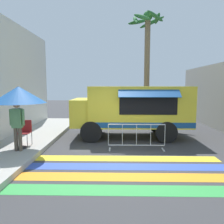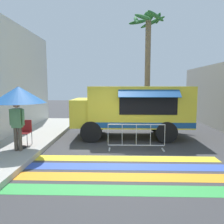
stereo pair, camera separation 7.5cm
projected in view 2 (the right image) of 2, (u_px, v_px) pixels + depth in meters
ground_plane at (123, 159)px, 7.41m from camera, size 60.00×60.00×0.00m
crosswalk_painted at (124, 172)px, 6.29m from camera, size 6.40×2.84×0.01m
food_truck at (130, 107)px, 10.39m from camera, size 5.42×2.81×2.43m
patio_umbrella at (19, 95)px, 7.80m from camera, size 1.90×1.90×2.27m
folding_chair at (25, 130)px, 8.47m from camera, size 0.46×0.46×0.96m
vendor_person at (17, 122)px, 7.62m from camera, size 0.53×0.23×1.76m
barricade_front at (136, 137)px, 8.37m from camera, size 2.19×0.44×1.02m
palm_tree at (147, 48)px, 13.99m from camera, size 2.53×2.38×7.14m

